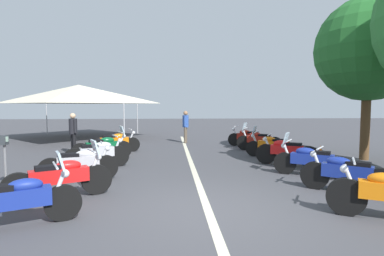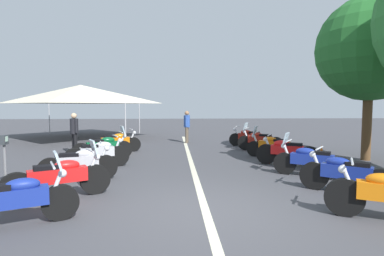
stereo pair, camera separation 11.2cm
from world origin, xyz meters
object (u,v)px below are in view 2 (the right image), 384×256
Objects in this scene: motorcycle_left_row_0 at (13,200)px; bystander_3 at (187,124)px; motorcycle_left_row_3 at (98,153)px; motorcycle_left_row_4 at (104,147)px; motorcycle_left_row_1 at (60,177)px; motorcycle_right_row_4 at (273,146)px; roadside_tree_1 at (370,49)px; motorcycle_right_row_5 at (260,140)px; traffic_cone_2 at (321,154)px; motorcycle_left_row_2 at (79,163)px; motorcycle_right_row_6 at (249,137)px; motorcycle_left_row_5 at (116,142)px; motorcycle_right_row_3 at (287,151)px; event_tent at (81,94)px; motorcycle_right_row_1 at (345,174)px; bystander_1 at (74,130)px; parking_meter at (4,152)px; motorcycle_right_row_2 at (311,160)px.

bystander_3 is (11.08, -3.28, 0.53)m from motorcycle_left_row_0.
motorcycle_left_row_4 is at bearing 72.17° from motorcycle_left_row_3.
motorcycle_left_row_1 reaches higher than motorcycle_right_row_4.
roadside_tree_1 is at bearing -163.46° from motorcycle_right_row_4.
motorcycle_right_row_5 is 2.89× the size of traffic_cone_2.
motorcycle_left_row_4 reaches higher than motorcycle_left_row_2.
motorcycle_left_row_2 is (3.11, -0.11, -0.00)m from motorcycle_left_row_0.
motorcycle_left_row_2 is at bearing 76.08° from motorcycle_right_row_6.
motorcycle_right_row_6 is at bearing -4.45° from motorcycle_left_row_5.
motorcycle_right_row_3 is 7.02m from bystander_3.
traffic_cone_2 is 4.13m from roadside_tree_1.
motorcycle_left_row_1 is 6.92m from motorcycle_right_row_3.
event_tent is (8.12, 12.50, -1.32)m from roadside_tree_1.
motorcycle_right_row_6 is at bearing -115.16° from event_tent.
traffic_cone_2 is (-2.78, -1.39, -0.18)m from motorcycle_right_row_5.
motorcycle_right_row_1 is at bearing -60.79° from motorcycle_left_row_4.
motorcycle_right_row_6 is (7.90, 0.22, -0.01)m from motorcycle_right_row_1.
event_tent is (8.97, 3.15, 2.18)m from motorcycle_left_row_3.
motorcycle_left_row_2 is 4.79m from bystander_1.
motorcycle_left_row_1 reaches higher than traffic_cone_2.
motorcycle_left_row_0 is at bearing -59.29° from parking_meter.
motorcycle_left_row_0 reaches higher than motorcycle_left_row_3.
motorcycle_right_row_4 is 0.28× the size of event_tent.
motorcycle_left_row_1 is 9.94m from motorcycle_right_row_6.
motorcycle_right_row_4 is 1.49× the size of parking_meter.
motorcycle_right_row_2 is at bearing 127.77° from roadside_tree_1.
motorcycle_right_row_2 is at bearing 121.60° from motorcycle_right_row_6.
bystander_3 reaches higher than motorcycle_right_row_1.
motorcycle_right_row_3 is at bearing -53.62° from motorcycle_right_row_2.
motorcycle_right_row_3 is at bearing -134.08° from event_tent.
motorcycle_left_row_0 is 3.16× the size of traffic_cone_2.
motorcycle_left_row_0 is 3.11m from motorcycle_left_row_2.
motorcycle_left_row_3 is at bearing 93.44° from traffic_cone_2.
motorcycle_left_row_4 is 0.98× the size of motorcycle_left_row_5.
motorcycle_right_row_2 is (-4.82, -6.22, 0.01)m from motorcycle_left_row_5.
motorcycle_right_row_1 is 0.92× the size of motorcycle_right_row_6.
motorcycle_right_row_5 is at bearing 123.98° from motorcycle_right_row_6.
motorcycle_right_row_5 reaches higher than motorcycle_left_row_0.
motorcycle_left_row_0 reaches higher than motorcycle_left_row_2.
motorcycle_right_row_4 is at bearing -24.08° from motorcycle_left_row_4.
motorcycle_left_row_2 is 0.95× the size of motorcycle_left_row_5.
roadside_tree_1 reaches higher than motorcycle_left_row_2.
traffic_cone_2 is (0.45, -7.50, -0.17)m from motorcycle_left_row_3.
motorcycle_right_row_3 reaches higher than traffic_cone_2.
traffic_cone_2 is at bearing 139.51° from motorcycle_right_row_6.
motorcycle_left_row_1 is 10.06m from bystander_3.
parking_meter is 0.22× the size of roadside_tree_1.
bystander_3 is (4.78, -3.25, 0.52)m from motorcycle_left_row_4.
parking_meter is (-5.65, 1.50, 0.45)m from motorcycle_left_row_5.
motorcycle_left_row_0 is 1.52m from motorcycle_left_row_1.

